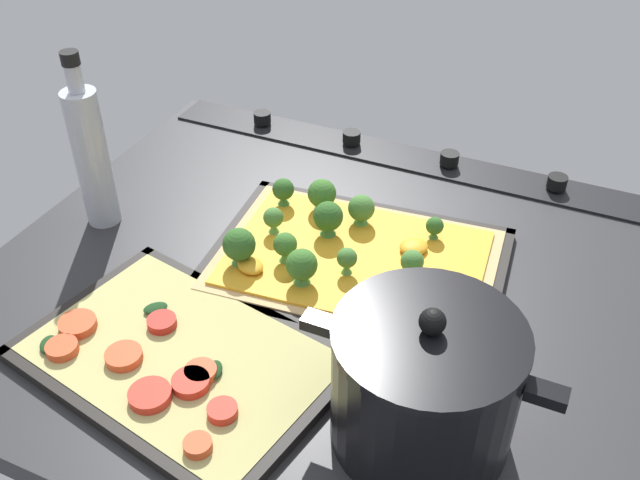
{
  "coord_description": "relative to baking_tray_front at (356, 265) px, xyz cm",
  "views": [
    {
      "loc": [
        -28.55,
        61.17,
        57.62
      ],
      "look_at": [
        -0.97,
        -0.17,
        6.32
      ],
      "focal_mm": 40.76,
      "sensor_mm": 36.0,
      "label": 1
    }
  ],
  "objects": [
    {
      "name": "ground_plane",
      "position": [
        3.98,
        4.34,
        -1.87
      ],
      "size": [
        78.86,
        70.86,
        3.0
      ],
      "primitive_type": "cube",
      "color": "#28282B"
    },
    {
      "name": "stove_control_panel",
      "position": [
        3.98,
        -27.59,
        0.19
      ],
      "size": [
        75.7,
        7.0,
        2.6
      ],
      "color": "black",
      "rests_on": "ground_plane"
    },
    {
      "name": "baking_tray_front",
      "position": [
        0.0,
        0.0,
        0.0
      ],
      "size": [
        38.09,
        28.9,
        1.3
      ],
      "color": "black",
      "rests_on": "ground_plane"
    },
    {
      "name": "broccoli_pizza",
      "position": [
        1.01,
        0.28,
        1.81
      ],
      "size": [
        35.48,
        26.29,
        6.22
      ],
      "color": "tan",
      "rests_on": "baking_tray_front"
    },
    {
      "name": "baking_tray_back",
      "position": [
        11.05,
        22.52,
        0.01
      ],
      "size": [
        36.75,
        28.35,
        1.3
      ],
      "color": "black",
      "rests_on": "ground_plane"
    },
    {
      "name": "veggie_pizza_back",
      "position": [
        11.45,
        23.12,
        0.76
      ],
      "size": [
        33.93,
        25.53,
        1.9
      ],
      "color": "tan",
      "rests_on": "baking_tray_back"
    },
    {
      "name": "cooking_pot",
      "position": [
        -14.95,
        20.81,
        6.49
      ],
      "size": [
        24.31,
        17.45,
        15.99
      ],
      "color": "black",
      "rests_on": "ground_plane"
    },
    {
      "name": "oil_bottle",
      "position": [
        34.97,
        3.97,
        9.75
      ],
      "size": [
        4.46,
        4.46,
        23.99
      ],
      "color": "#B7BCC6",
      "rests_on": "ground_plane"
    }
  ]
}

